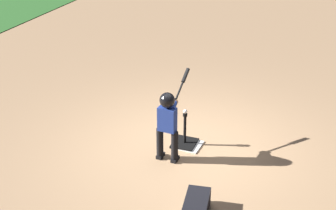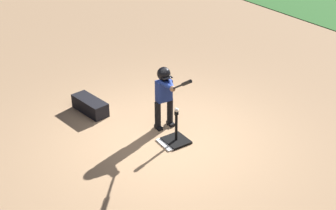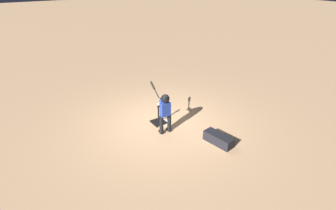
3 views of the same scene
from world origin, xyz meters
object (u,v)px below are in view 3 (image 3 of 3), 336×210
Objects in this scene: batter_child at (165,108)px; equipment_bag at (218,139)px; baseball at (158,104)px; batting_tee at (159,121)px.

equipment_bag is (-1.32, -0.89, -0.63)m from batter_child.
baseball is at bearing -11.86° from batter_child.
batter_child reaches higher than baseball.
batting_tee is at bearing -90.00° from baseball.
batter_child is at bearing 168.14° from batting_tee.
baseball reaches higher than batting_tee.
batting_tee is 8.18× the size of baseball.
equipment_bag is at bearing -146.10° from batter_child.
equipment_bag is (-1.84, -0.78, -0.50)m from baseball.
batting_tee is at bearing -11.86° from batter_child.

